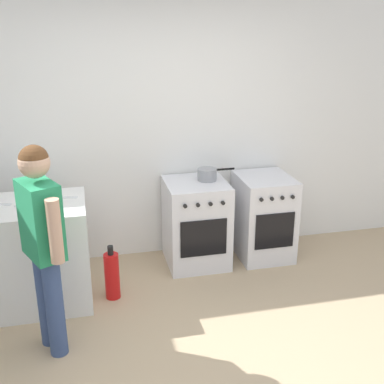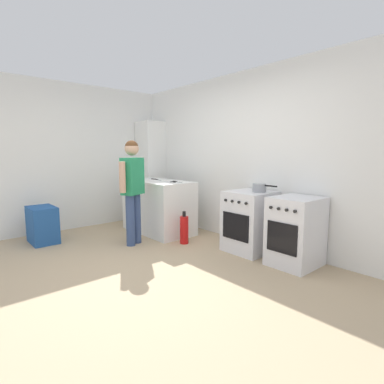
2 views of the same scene
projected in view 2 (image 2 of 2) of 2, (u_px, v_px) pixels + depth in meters
ground_plane at (140, 272)px, 3.49m from camera, size 8.00×8.00×0.00m
back_wall at (248, 158)px, 4.59m from camera, size 6.00×0.10×2.60m
side_wall_left at (83, 157)px, 5.53m from camera, size 0.10×3.10×2.60m
counter_unit at (158, 206)px, 5.23m from camera, size 1.30×0.70×0.90m
oven_left at (250, 221)px, 4.20m from camera, size 0.59×0.62×0.85m
oven_right at (296, 231)px, 3.67m from camera, size 0.52×0.62×0.85m
pot at (260, 188)px, 4.07m from camera, size 0.37×0.19×0.12m
knife_carving at (178, 182)px, 4.92m from camera, size 0.33×0.10×0.01m
knife_chef at (158, 180)px, 5.28m from camera, size 0.31×0.11×0.01m
knife_paring at (152, 179)px, 5.46m from camera, size 0.21×0.03×0.01m
knife_bread at (168, 182)px, 4.96m from camera, size 0.35×0.11×0.01m
person at (133, 184)px, 4.45m from camera, size 0.32×0.53×1.56m
fire_extinguisher at (184, 230)px, 4.57m from camera, size 0.13×0.13×0.50m
recycling_crate_lower at (43, 234)px, 4.63m from camera, size 0.52×0.36×0.28m
recycling_crate_upper at (42, 216)px, 4.59m from camera, size 0.52×0.36×0.28m
larder_cabinet at (151, 171)px, 6.18m from camera, size 0.48×0.44×2.00m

